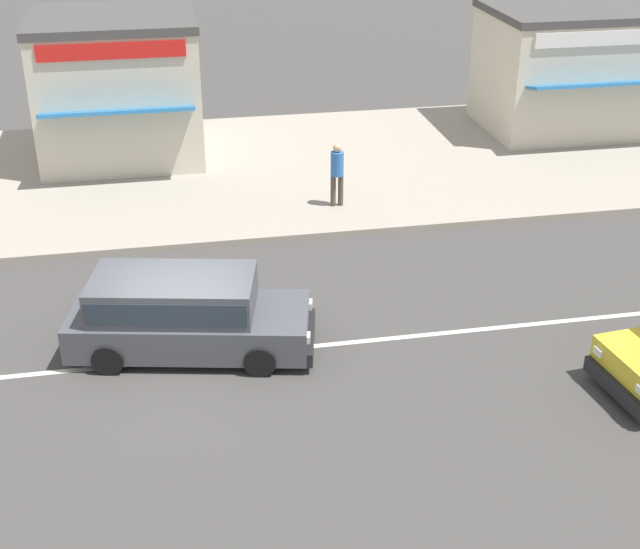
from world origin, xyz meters
TOP-DOWN VIEW (x-y plane):
  - ground_plane at (0.00, 0.00)m, footprint 160.00×160.00m
  - lane_centre_stripe at (0.00, 0.00)m, footprint 50.40×0.14m
  - kerb_strip at (0.00, 9.95)m, footprint 68.00×10.00m
  - minivan_dark_grey_2 at (-0.01, 0.37)m, footprint 4.93×2.73m
  - pedestrian_near_clock at (4.31, 6.63)m, footprint 0.34×0.34m
  - shopfront_corner_warung at (13.20, 11.90)m, footprint 5.64×4.95m
  - shopfront_mid_block at (-1.20, 11.85)m, footprint 4.70×5.19m

SIDE VIEW (x-z plane):
  - ground_plane at x=0.00m, z-range 0.00..0.00m
  - lane_centre_stripe at x=0.00m, z-range 0.00..0.01m
  - kerb_strip at x=0.00m, z-range 0.00..0.15m
  - minivan_dark_grey_2 at x=-0.01m, z-range 0.06..1.63m
  - pedestrian_near_clock at x=4.31m, z-range 0.29..2.00m
  - shopfront_corner_warung at x=13.20m, z-range 0.16..4.04m
  - shopfront_mid_block at x=-1.20m, z-range 0.16..4.31m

